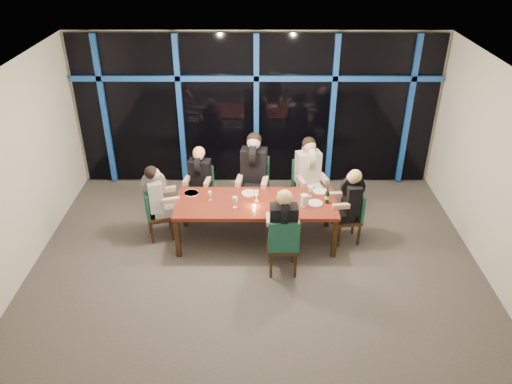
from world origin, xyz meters
TOP-DOWN VIEW (x-y plane):
  - room at (0.00, 0.00)m, footprint 7.04×7.00m
  - window_wall at (0.01, 2.93)m, footprint 6.86×0.43m
  - dining_table at (0.00, 0.80)m, footprint 2.60×1.00m
  - chair_far_left at (-0.99, 1.70)m, footprint 0.47×0.47m
  - chair_far_mid at (-0.03, 1.73)m, footprint 0.56×0.56m
  - chair_far_right at (0.90, 1.77)m, footprint 0.57×0.57m
  - chair_end_left at (-1.69, 0.89)m, footprint 0.53×0.53m
  - chair_end_right at (1.59, 0.83)m, footprint 0.46×0.46m
  - chair_near_mid at (0.41, -0.07)m, footprint 0.47×0.47m
  - diner_far_left at (-1.00, 1.63)m, footprint 0.48×0.59m
  - diner_far_mid at (-0.04, 1.64)m, footprint 0.57×0.70m
  - diner_far_right at (0.92, 1.69)m, footprint 0.58×0.68m
  - diner_end_left at (-1.62, 0.91)m, footprint 0.62×0.54m
  - diner_end_right at (1.51, 0.82)m, footprint 0.58×0.47m
  - diner_near_mid at (0.41, 0.01)m, footprint 0.49×0.61m
  - plate_far_left at (-1.08, 1.07)m, footprint 0.24×0.24m
  - plate_far_mid at (-0.12, 1.08)m, footprint 0.24×0.24m
  - plate_far_right at (1.07, 1.15)m, footprint 0.24×0.24m
  - plate_end_left at (-1.08, 1.08)m, footprint 0.24×0.24m
  - plate_end_right at (0.95, 0.75)m, footprint 0.24×0.24m
  - plate_near_mid at (0.39, 0.58)m, footprint 0.24×0.24m
  - wine_bottle at (1.14, 0.77)m, footprint 0.07×0.07m
  - water_pitcher at (0.76, 0.66)m, footprint 0.13×0.12m
  - tea_light at (-0.03, 0.66)m, footprint 0.04×0.04m
  - wine_glass_a at (-0.33, 0.63)m, footprint 0.07×0.07m
  - wine_glass_b at (0.01, 0.83)m, footprint 0.07×0.07m
  - wine_glass_c at (0.38, 0.83)m, footprint 0.06×0.06m
  - wine_glass_d at (-0.75, 0.86)m, footprint 0.06×0.06m
  - wine_glass_e at (0.90, 1.00)m, footprint 0.06×0.06m

SIDE VIEW (x-z plane):
  - chair_end_right at x=1.59m, z-range 0.05..0.95m
  - chair_far_left at x=-0.99m, z-range 0.05..0.96m
  - chair_end_left at x=-1.69m, z-range 0.05..0.97m
  - chair_near_mid at x=0.41m, z-range 0.06..1.04m
  - chair_far_right at x=0.90m, z-range 0.06..1.06m
  - chair_far_mid at x=-0.03m, z-range 0.06..1.14m
  - dining_table at x=0.00m, z-range 0.31..1.06m
  - plate_far_left at x=-1.08m, z-range 0.75..0.76m
  - plate_far_mid at x=-0.12m, z-range 0.75..0.76m
  - plate_far_right at x=1.07m, z-range 0.75..0.76m
  - plate_end_left at x=-1.08m, z-range 0.75..0.76m
  - plate_end_right at x=0.95m, z-range 0.75..0.76m
  - plate_near_mid at x=0.39m, z-range 0.75..0.76m
  - tea_light at x=-0.03m, z-range 0.75..0.78m
  - water_pitcher at x=0.76m, z-range 0.75..0.96m
  - diner_end_right at x=1.51m, z-range 0.42..1.30m
  - wine_bottle at x=1.14m, z-range 0.72..1.01m
  - diner_far_left at x=-1.00m, z-range 0.42..1.30m
  - wine_glass_d at x=-0.75m, z-range 0.79..0.94m
  - wine_glass_c at x=0.38m, z-range 0.79..0.95m
  - wine_glass_e at x=0.90m, z-range 0.79..0.96m
  - diner_end_left at x=-1.62m, z-range 0.43..1.32m
  - wine_glass_a at x=-0.33m, z-range 0.79..0.98m
  - wine_glass_b at x=0.01m, z-range 0.79..0.99m
  - diner_near_mid at x=0.41m, z-range 0.46..1.41m
  - diner_far_right at x=0.92m, z-range 0.47..1.45m
  - diner_far_mid at x=-0.04m, z-range 0.50..1.55m
  - window_wall at x=0.01m, z-range 0.08..3.02m
  - room at x=0.00m, z-range 0.51..3.53m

